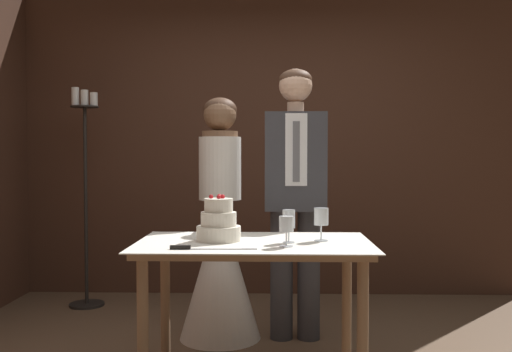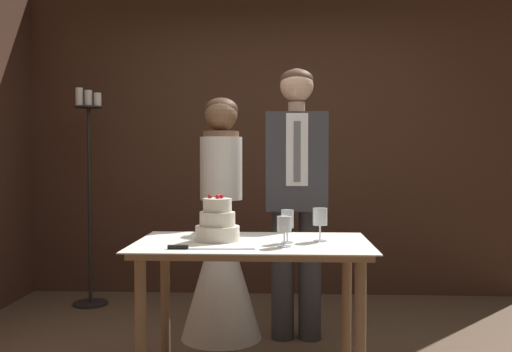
% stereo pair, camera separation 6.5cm
% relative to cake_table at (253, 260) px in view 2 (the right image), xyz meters
% --- Properties ---
extents(wall_back, '(4.48, 0.12, 2.67)m').
position_rel_cake_table_xyz_m(wall_back, '(0.05, 2.06, 0.67)').
color(wall_back, '#472B1E').
rests_on(wall_back, ground_plane).
extents(cake_table, '(1.24, 0.76, 0.76)m').
position_rel_cake_table_xyz_m(cake_table, '(0.00, 0.00, 0.00)').
color(cake_table, '#8E6B4C').
rests_on(cake_table, ground_plane).
extents(tiered_cake, '(0.24, 0.24, 0.25)m').
position_rel_cake_table_xyz_m(tiered_cake, '(-0.19, 0.03, 0.19)').
color(tiered_cake, silver).
rests_on(tiered_cake, cake_table).
extents(cake_knife, '(0.43, 0.04, 0.02)m').
position_rel_cake_table_xyz_m(cake_knife, '(-0.27, -0.26, 0.11)').
color(cake_knife, silver).
rests_on(cake_knife, cake_table).
extents(wine_glass_near, '(0.07, 0.07, 0.17)m').
position_rel_cake_table_xyz_m(wine_glass_near, '(0.18, -0.03, 0.22)').
color(wine_glass_near, silver).
rests_on(wine_glass_near, cake_table).
extents(wine_glass_middle, '(0.08, 0.08, 0.18)m').
position_rel_cake_table_xyz_m(wine_glass_middle, '(0.36, 0.04, 0.23)').
color(wine_glass_middle, silver).
rests_on(wine_glass_middle, cake_table).
extents(wine_glass_far, '(0.07, 0.07, 0.15)m').
position_rel_cake_table_xyz_m(wine_glass_far, '(0.17, -0.16, 0.21)').
color(wine_glass_far, silver).
rests_on(wine_glass_far, cake_table).
extents(bride, '(0.54, 0.54, 1.61)m').
position_rel_cake_table_xyz_m(bride, '(-0.25, 0.77, -0.07)').
color(bride, white).
rests_on(bride, ground_plane).
extents(groom, '(0.40, 0.25, 1.79)m').
position_rel_cake_table_xyz_m(groom, '(0.25, 0.77, 0.35)').
color(groom, '#38383D').
rests_on(groom, ground_plane).
extents(candle_stand, '(0.28, 0.28, 1.77)m').
position_rel_cake_table_xyz_m(candle_stand, '(-1.41, 1.55, 0.24)').
color(candle_stand, black).
rests_on(candle_stand, ground_plane).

